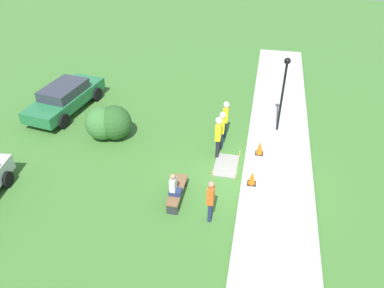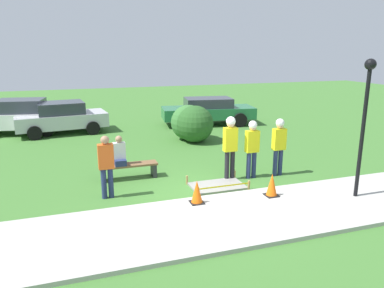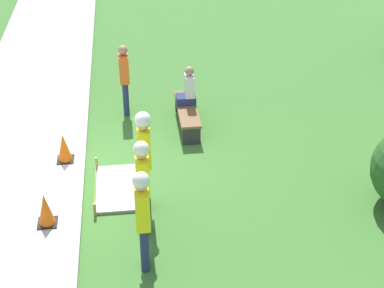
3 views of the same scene
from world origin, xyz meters
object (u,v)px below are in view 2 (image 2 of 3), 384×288
traffic_cone_far_patch (272,185)px  worker_trainee (279,142)px  worker_assistant (230,142)px  parked_car_green (208,110)px  parked_car_white (22,116)px  park_bench (129,168)px  worker_supervisor (252,144)px  bystander_in_orange_shirt (106,163)px  traffic_cone_near_patch (197,192)px  person_seated_on_bench (120,153)px  lamppost_near (365,108)px  parked_car_silver (62,117)px

traffic_cone_far_patch → worker_trainee: bearing=54.6°
worker_assistant → parked_car_green: bearing=73.5°
parked_car_white → park_bench: bearing=-55.2°
worker_supervisor → bystander_in_orange_shirt: size_ratio=1.05×
traffic_cone_near_patch → parked_car_green: parked_car_green is taller
parked_car_green → worker_trainee: bearing=-87.2°
park_bench → worker_trainee: 4.71m
person_seated_on_bench → bystander_in_orange_shirt: 1.51m
worker_trainee → parked_car_green: worker_trainee is taller
worker_supervisor → lamppost_near: lamppost_near is taller
park_bench → parked_car_white: size_ratio=0.41×
bystander_in_orange_shirt → parked_car_white: (-2.92, 9.33, -0.16)m
worker_supervisor → worker_assistant: worker_assistant is taller
worker_supervisor → parked_car_white: worker_supervisor is taller
bystander_in_orange_shirt → parked_car_silver: size_ratio=0.40×
person_seated_on_bench → parked_car_green: parked_car_green is taller
bystander_in_orange_shirt → parked_car_green: bystander_in_orange_shirt is taller
person_seated_on_bench → parked_car_white: 8.64m
worker_trainee → bystander_in_orange_shirt: 5.29m
worker_supervisor → person_seated_on_bench: bearing=162.7°
parked_car_green → worker_supervisor: bearing=-93.4°
parked_car_green → parked_car_silver: 7.26m
traffic_cone_far_patch → parked_car_white: parked_car_white is taller
parked_car_silver → bystander_in_orange_shirt: bearing=-88.9°
traffic_cone_far_patch → worker_supervisor: 1.85m
traffic_cone_far_patch → worker_assistant: (-0.43, 1.76, 0.80)m
park_bench → parked_car_green: (5.32, 7.10, 0.42)m
bystander_in_orange_shirt → parked_car_green: 10.43m
person_seated_on_bench → parked_car_white: size_ratio=0.21×
worker_supervisor → parked_car_white: size_ratio=0.42×
traffic_cone_far_patch → lamppost_near: lamppost_near is taller
bystander_in_orange_shirt → parked_car_white: bystander_in_orange_shirt is taller
worker_supervisor → parked_car_green: worker_supervisor is taller
parked_car_white → parked_car_silver: bearing=-9.1°
worker_assistant → lamppost_near: (2.54, -2.48, 1.26)m
traffic_cone_far_patch → parked_car_green: size_ratio=0.12×
traffic_cone_near_patch → parked_car_green: 10.56m
park_bench → worker_assistant: (2.89, -1.08, 0.87)m
traffic_cone_near_patch → worker_assistant: bearing=44.5°
lamppost_near → parked_car_green: size_ratio=0.72×
traffic_cone_far_patch → worker_assistant: bearing=103.7°
person_seated_on_bench → worker_assistant: worker_assistant is taller
park_bench → person_seated_on_bench: bearing=168.7°
traffic_cone_far_patch → park_bench: size_ratio=0.35×
parked_car_green → lamppost_near: bearing=-80.9°
person_seated_on_bench → worker_supervisor: (3.84, -1.19, 0.26)m
worker_trainee → parked_car_white: (-8.20, 9.16, -0.28)m
parked_car_green → parked_car_silver: parked_car_silver is taller
lamppost_near → parked_car_green: bearing=90.6°
traffic_cone_far_patch → person_seated_on_bench: person_seated_on_bench is taller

